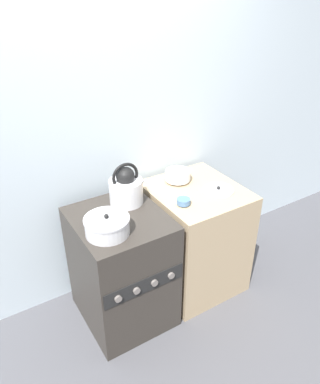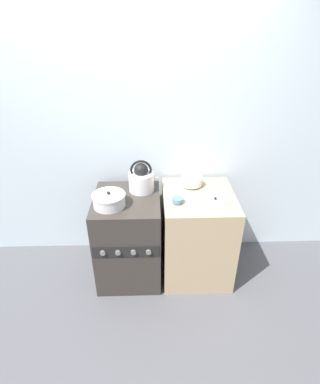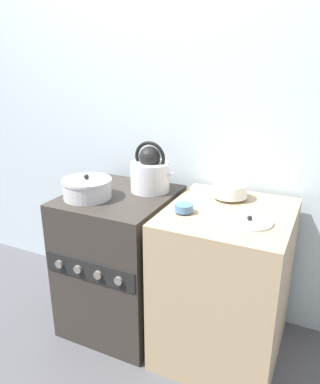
{
  "view_description": "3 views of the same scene",
  "coord_description": "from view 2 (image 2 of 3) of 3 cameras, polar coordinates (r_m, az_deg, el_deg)",
  "views": [
    {
      "loc": [
        -0.81,
        -1.48,
        2.15
      ],
      "look_at": [
        0.29,
        0.28,
        0.95
      ],
      "focal_mm": 35.0,
      "sensor_mm": 36.0,
      "label": 1
    },
    {
      "loc": [
        0.22,
        -1.88,
        2.14
      ],
      "look_at": [
        0.29,
        0.32,
        0.89
      ],
      "focal_mm": 28.0,
      "sensor_mm": 36.0,
      "label": 2
    },
    {
      "loc": [
        1.06,
        -1.36,
        1.56
      ],
      "look_at": [
        0.25,
        0.33,
        0.88
      ],
      "focal_mm": 35.0,
      "sensor_mm": 36.0,
      "label": 3
    }
  ],
  "objects": [
    {
      "name": "enamel_bowl",
      "position": [
        2.72,
        6.07,
        2.09
      ],
      "size": [
        0.19,
        0.19,
        0.09
      ],
      "color": "white",
      "rests_on": "counter"
    },
    {
      "name": "small_ceramic_bowl",
      "position": [
        2.47,
        3.4,
        -1.56
      ],
      "size": [
        0.09,
        0.09,
        0.04
      ],
      "color": "#4C729E",
      "rests_on": "counter"
    },
    {
      "name": "kettle",
      "position": [
        2.62,
        -3.53,
        2.47
      ],
      "size": [
        0.27,
        0.22,
        0.29
      ],
      "color": "silver",
      "rests_on": "stove"
    },
    {
      "name": "cooking_pot",
      "position": [
        2.45,
        -9.68,
        -1.51
      ],
      "size": [
        0.27,
        0.27,
        0.13
      ],
      "color": "silver",
      "rests_on": "stove"
    },
    {
      "name": "loose_pot_lid",
      "position": [
        2.54,
        10.47,
        -1.51
      ],
      "size": [
        0.22,
        0.22,
        0.03
      ],
      "color": "silver",
      "rests_on": "counter"
    },
    {
      "name": "counter",
      "position": [
        2.84,
        6.95,
        -7.95
      ],
      "size": [
        0.62,
        0.68,
        0.84
      ],
      "color": "tan",
      "rests_on": "ground_plane"
    },
    {
      "name": "wall_back",
      "position": [
        2.78,
        -6.32,
        10.82
      ],
      "size": [
        7.0,
        0.06,
        2.5
      ],
      "color": "silver",
      "rests_on": "ground_plane"
    },
    {
      "name": "stove",
      "position": [
        2.8,
        -5.96,
        -8.54
      ],
      "size": [
        0.57,
        0.65,
        0.83
      ],
      "color": "#332D28",
      "rests_on": "ground_plane"
    },
    {
      "name": "ground_plane",
      "position": [
        2.86,
        -5.91,
        -19.07
      ],
      "size": [
        12.0,
        12.0,
        0.0
      ],
      "primitive_type": "plane",
      "color": "#4C4C51"
    }
  ]
}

